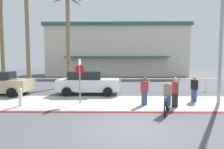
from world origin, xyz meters
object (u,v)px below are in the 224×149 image
Objects in this scene: palm_tree_3 at (68,20)px; cyclist_blue_0 at (167,99)px; streetlight_curb at (224,27)px; car_white_1 at (88,83)px; palm_tree_2 at (27,18)px; pedestrian_2 at (194,90)px; stop_sign_bike_lane at (80,75)px; pedestrian_1 at (144,92)px; pedestrian_0 at (175,94)px; bollard_2 at (20,97)px; palm_tree_1 at (1,12)px.

palm_tree_3 is 12.53m from cyclist_blue_0.
car_white_1 is (-7.90, 3.14, -3.41)m from streetlight_curb.
palm_tree_2 is 14.70m from pedestrian_2.
stop_sign_bike_lane is 3.80m from pedestrian_1.
car_white_1 is 6.37m from pedestrian_0.
palm_tree_2 is 5.60× the size of pedestrian_1.
cyclist_blue_0 is 1.06× the size of pedestrian_0.
palm_tree_3 is 5.00× the size of cyclist_blue_0.
bollard_2 is 9.33m from palm_tree_2.
cyclist_blue_0 is at bearing -34.85° from palm_tree_1.
palm_tree_3 is at bearing 133.97° from pedestrian_0.
pedestrian_0 is at bearing -0.08° from bollard_2.
palm_tree_2 reaches higher than cyclist_blue_0.
palm_tree_2 is 3.47m from palm_tree_3.
palm_tree_2 reaches higher than streetlight_curb.
streetlight_curb is at bearing -21.71° from car_white_1.
palm_tree_1 reaches higher than streetlight_curb.
pedestrian_2 is (9.84, 1.41, 0.19)m from bollard_2.
car_white_1 reaches higher than cyclist_blue_0.
palm_tree_2 is 5.62× the size of pedestrian_2.
stop_sign_bike_lane is 1.64× the size of pedestrian_1.
cyclist_blue_0 is 1.37m from pedestrian_0.
pedestrian_1 is at bearing -6.05° from stop_sign_bike_lane.
cyclist_blue_0 is at bearing -63.45° from pedestrian_1.
palm_tree_3 is 12.14m from pedestrian_0.
cyclist_blue_0 is (13.04, -9.08, -6.23)m from palm_tree_1.
pedestrian_1 is (5.98, -7.32, -5.52)m from palm_tree_3.
stop_sign_bike_lane is at bearing 178.38° from streetlight_curb.
pedestrian_2 is at bearing 16.77° from pedestrian_1.
cyclist_blue_0 is at bearing -152.82° from streetlight_curb.
streetlight_curb reaches higher than pedestrian_0.
pedestrian_0 reaches higher than pedestrian_1.
cyclist_blue_0 reaches higher than bollard_2.
bollard_2 is 11.58m from palm_tree_1.
pedestrian_0 is at bearing -46.03° from palm_tree_3.
palm_tree_1 is 17.80m from pedestrian_2.
palm_tree_3 is at bearing 145.18° from streetlight_curb.
pedestrian_2 reaches higher than cyclist_blue_0.
stop_sign_bike_lane is 3.03m from car_white_1.
pedestrian_2 is (3.14, 0.95, -0.00)m from pedestrian_1.
palm_tree_3 is at bearing 84.73° from bollard_2.
stop_sign_bike_lane is 0.27× the size of palm_tree_1.
cyclist_blue_0 is at bearing -24.35° from stop_sign_bike_lane.
palm_tree_1 is 2.19× the size of car_white_1.
car_white_1 is at bearing 160.66° from pedestrian_2.
stop_sign_bike_lane reaches higher than bollard_2.
palm_tree_2 is at bearing 147.55° from pedestrian_0.
palm_tree_1 reaches higher than car_white_1.
pedestrian_2 is at bearing 4.71° from stop_sign_bike_lane.
palm_tree_1 is 6.01× the size of pedestrian_0.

